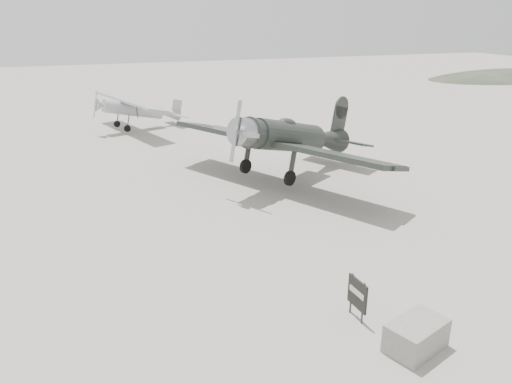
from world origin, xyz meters
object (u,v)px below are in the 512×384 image
highwing_monoplane (137,107)px  equipment_block (416,336)px  sign_board (357,294)px  lowwing_monoplane (293,138)px

highwing_monoplane → equipment_block: highwing_monoplane is taller
equipment_block → sign_board: 2.03m
lowwing_monoplane → sign_board: 13.50m
lowwing_monoplane → equipment_block: lowwing_monoplane is taller
lowwing_monoplane → highwing_monoplane: 16.61m
lowwing_monoplane → sign_board: lowwing_monoplane is taller
lowwing_monoplane → highwing_monoplane: bearing=84.6°
lowwing_monoplane → equipment_block: bearing=-128.8°
highwing_monoplane → sign_board: 28.41m
sign_board → highwing_monoplane: bearing=92.7°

